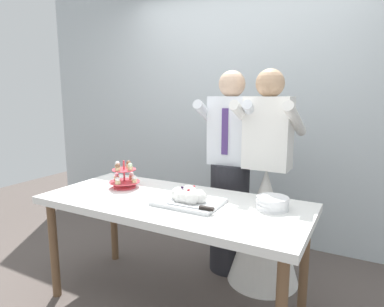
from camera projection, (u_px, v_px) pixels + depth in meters
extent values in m
plane|color=#564C47|center=(174.00, 304.00, 2.36)|extent=(8.00, 8.00, 0.00)
cube|color=silver|center=(246.00, 97.00, 3.33)|extent=(5.20, 0.10, 2.90)
cube|color=white|center=(173.00, 204.00, 2.23)|extent=(1.80, 0.80, 0.05)
cylinder|color=brown|center=(54.00, 250.00, 2.41)|extent=(0.06, 0.06, 0.72)
cylinder|color=brown|center=(114.00, 221.00, 2.96)|extent=(0.06, 0.06, 0.72)
cylinder|color=brown|center=(304.00, 265.00, 2.19)|extent=(0.06, 0.06, 0.72)
cylinder|color=#D83F4C|center=(125.00, 187.00, 2.53)|extent=(0.17, 0.17, 0.01)
cylinder|color=#D83F4C|center=(124.00, 174.00, 2.51)|extent=(0.01, 0.01, 0.21)
cylinder|color=#D83F4C|center=(124.00, 182.00, 2.52)|extent=(0.23, 0.23, 0.01)
cylinder|color=#D1B784|center=(134.00, 181.00, 2.48)|extent=(0.04, 0.04, 0.03)
sphere|color=white|center=(134.00, 178.00, 2.48)|extent=(0.04, 0.04, 0.04)
cylinder|color=#D1B784|center=(132.00, 177.00, 2.59)|extent=(0.04, 0.04, 0.03)
sphere|color=white|center=(131.00, 174.00, 2.59)|extent=(0.04, 0.04, 0.04)
cylinder|color=#D1B784|center=(117.00, 178.00, 2.57)|extent=(0.04, 0.04, 0.03)
sphere|color=#EAB7C6|center=(117.00, 175.00, 2.56)|extent=(0.04, 0.04, 0.04)
cylinder|color=#D1B784|center=(118.00, 182.00, 2.44)|extent=(0.04, 0.04, 0.03)
sphere|color=white|center=(118.00, 179.00, 2.43)|extent=(0.04, 0.04, 0.04)
cylinder|color=#D83F4C|center=(124.00, 170.00, 2.50)|extent=(0.18, 0.18, 0.01)
cylinder|color=#D1B784|center=(130.00, 168.00, 2.47)|extent=(0.04, 0.04, 0.03)
sphere|color=beige|center=(130.00, 165.00, 2.46)|extent=(0.04, 0.04, 0.04)
cylinder|color=#D1B784|center=(129.00, 166.00, 2.55)|extent=(0.04, 0.04, 0.03)
sphere|color=brown|center=(129.00, 163.00, 2.55)|extent=(0.04, 0.04, 0.04)
cylinder|color=#D1B784|center=(118.00, 167.00, 2.53)|extent=(0.04, 0.04, 0.03)
sphere|color=white|center=(117.00, 163.00, 2.52)|extent=(0.04, 0.04, 0.04)
cylinder|color=#D1B784|center=(118.00, 169.00, 2.45)|extent=(0.04, 0.04, 0.03)
sphere|color=brown|center=(118.00, 166.00, 2.44)|extent=(0.04, 0.04, 0.04)
cube|color=silver|center=(189.00, 202.00, 2.15)|extent=(0.42, 0.31, 0.02)
sphere|color=white|center=(200.00, 198.00, 2.10)|extent=(0.09, 0.09, 0.09)
sphere|color=white|center=(199.00, 195.00, 2.16)|extent=(0.08, 0.08, 0.08)
sphere|color=white|center=(193.00, 195.00, 2.19)|extent=(0.07, 0.07, 0.07)
sphere|color=white|center=(186.00, 193.00, 2.21)|extent=(0.07, 0.07, 0.07)
sphere|color=white|center=(178.00, 194.00, 2.18)|extent=(0.09, 0.09, 0.09)
sphere|color=white|center=(180.00, 197.00, 2.12)|extent=(0.08, 0.08, 0.08)
sphere|color=white|center=(186.00, 197.00, 2.10)|extent=(0.09, 0.09, 0.09)
sphere|color=white|center=(192.00, 198.00, 2.08)|extent=(0.10, 0.10, 0.10)
sphere|color=white|center=(189.00, 194.00, 2.14)|extent=(0.11, 0.11, 0.11)
sphere|color=#DB474C|center=(189.00, 187.00, 2.13)|extent=(0.02, 0.02, 0.02)
sphere|color=#B21923|center=(194.00, 187.00, 2.17)|extent=(0.02, 0.02, 0.02)
sphere|color=#B21923|center=(189.00, 190.00, 2.09)|extent=(0.02, 0.02, 0.02)
sphere|color=#2D1938|center=(182.00, 188.00, 2.11)|extent=(0.02, 0.02, 0.02)
sphere|color=#2D1938|center=(188.00, 188.00, 2.12)|extent=(0.02, 0.02, 0.02)
sphere|color=#B21923|center=(194.00, 187.00, 2.15)|extent=(0.02, 0.02, 0.02)
sphere|color=#DB474C|center=(187.00, 187.00, 2.15)|extent=(0.02, 0.02, 0.02)
cube|color=silver|center=(184.00, 206.00, 2.03)|extent=(0.23, 0.03, 0.00)
cube|color=black|center=(207.00, 208.00, 1.97)|extent=(0.09, 0.03, 0.02)
cylinder|color=white|center=(272.00, 208.00, 2.05)|extent=(0.20, 0.20, 0.01)
cylinder|color=white|center=(272.00, 206.00, 2.06)|extent=(0.20, 0.20, 0.01)
cylinder|color=white|center=(272.00, 205.00, 2.05)|extent=(0.20, 0.20, 0.01)
cylinder|color=white|center=(273.00, 203.00, 2.05)|extent=(0.20, 0.20, 0.01)
cylinder|color=white|center=(272.00, 201.00, 2.05)|extent=(0.20, 0.20, 0.01)
cylinder|color=white|center=(273.00, 200.00, 2.04)|extent=(0.20, 0.20, 0.01)
cylinder|color=white|center=(273.00, 198.00, 2.04)|extent=(0.20, 0.20, 0.01)
cylinder|color=#232328|center=(229.00, 217.00, 2.78)|extent=(0.32, 0.32, 0.92)
cube|color=white|center=(231.00, 130.00, 2.65)|extent=(0.36, 0.23, 0.54)
sphere|color=#D8B293|center=(232.00, 84.00, 2.59)|extent=(0.21, 0.21, 0.21)
cylinder|color=white|center=(208.00, 116.00, 2.71)|extent=(0.12, 0.49, 0.28)
cylinder|color=white|center=(254.00, 118.00, 2.57)|extent=(0.12, 0.49, 0.28)
cube|color=#4C3372|center=(225.00, 132.00, 2.57)|extent=(0.05, 0.02, 0.36)
cone|color=white|center=(264.00, 226.00, 2.60)|extent=(0.56, 0.56, 0.92)
cube|color=white|center=(268.00, 133.00, 2.47)|extent=(0.35, 0.21, 0.54)
sphere|color=tan|center=(270.00, 83.00, 2.41)|extent=(0.21, 0.21, 0.21)
cylinder|color=white|center=(245.00, 118.00, 2.54)|extent=(0.09, 0.49, 0.28)
cylinder|color=white|center=(295.00, 120.00, 2.36)|extent=(0.09, 0.49, 0.28)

